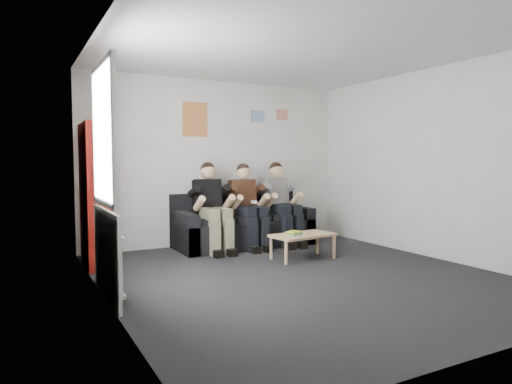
% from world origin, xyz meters
% --- Properties ---
extents(room_shell, '(5.00, 5.00, 5.00)m').
position_xyz_m(room_shell, '(0.00, 0.00, 1.35)').
color(room_shell, black).
rests_on(room_shell, ground).
extents(sofa, '(2.21, 0.90, 0.85)m').
position_xyz_m(sofa, '(0.25, 2.08, 0.31)').
color(sofa, black).
rests_on(sofa, ground).
extents(bookshelf, '(0.28, 0.85, 1.88)m').
position_xyz_m(bookshelf, '(-2.08, 1.72, 0.94)').
color(bookshelf, maroon).
rests_on(bookshelf, ground).
extents(coffee_table, '(0.89, 0.49, 0.35)m').
position_xyz_m(coffee_table, '(0.55, 0.78, 0.31)').
color(coffee_table, tan).
rests_on(coffee_table, ground).
extents(game_cases, '(0.25, 0.21, 0.05)m').
position_xyz_m(game_cases, '(0.39, 0.77, 0.38)').
color(game_cases, silver).
rests_on(game_cases, coffee_table).
extents(person_left, '(0.42, 0.90, 1.37)m').
position_xyz_m(person_left, '(-0.36, 1.88, 0.68)').
color(person_left, black).
rests_on(person_left, sofa).
extents(person_middle, '(0.41, 0.88, 1.34)m').
position_xyz_m(person_middle, '(0.25, 1.88, 0.67)').
color(person_middle, '#4C2619').
rests_on(person_middle, sofa).
extents(person_right, '(0.42, 0.90, 1.36)m').
position_xyz_m(person_right, '(0.87, 1.88, 0.68)').
color(person_right, silver).
rests_on(person_right, sofa).
extents(radiator, '(0.10, 0.64, 0.60)m').
position_xyz_m(radiator, '(-2.15, 0.20, 0.35)').
color(radiator, silver).
rests_on(radiator, ground).
extents(window, '(0.05, 1.30, 2.36)m').
position_xyz_m(window, '(-2.22, 0.20, 1.03)').
color(window, white).
rests_on(window, room_shell).
extents(poster_large, '(0.42, 0.01, 0.55)m').
position_xyz_m(poster_large, '(-0.40, 2.49, 2.05)').
color(poster_large, gold).
rests_on(poster_large, room_shell).
extents(poster_blue, '(0.25, 0.01, 0.20)m').
position_xyz_m(poster_blue, '(0.75, 2.49, 2.15)').
color(poster_blue, '#3F86D7').
rests_on(poster_blue, room_shell).
extents(poster_pink, '(0.22, 0.01, 0.18)m').
position_xyz_m(poster_pink, '(1.25, 2.49, 2.20)').
color(poster_pink, '#BD3B8A').
rests_on(poster_pink, room_shell).
extents(poster_sign, '(0.20, 0.01, 0.14)m').
position_xyz_m(poster_sign, '(-1.00, 2.49, 2.25)').
color(poster_sign, white).
rests_on(poster_sign, room_shell).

